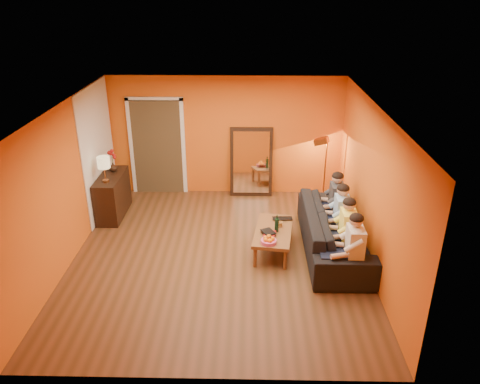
{
  "coord_description": "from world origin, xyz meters",
  "views": [
    {
      "loc": [
        0.51,
        -6.94,
        4.36
      ],
      "look_at": [
        0.35,
        0.5,
        1.0
      ],
      "focal_mm": 35.0,
      "sensor_mm": 36.0,
      "label": 1
    }
  ],
  "objects_px": {
    "sofa": "(334,231)",
    "person_far_left": "(354,249)",
    "mirror_frame": "(251,162)",
    "person_far_right": "(336,203)",
    "person_mid_left": "(348,232)",
    "vase": "(113,167)",
    "dog": "(326,228)",
    "table_lamp": "(104,169)",
    "tumbler": "(280,224)",
    "person_mid_right": "(342,217)",
    "sideboard": "(113,195)",
    "wine_bottle": "(277,223)",
    "laptop": "(283,220)",
    "floor_lamp": "(325,171)",
    "coffee_table": "(273,240)"
  },
  "relations": [
    {
      "from": "table_lamp",
      "to": "vase",
      "type": "xyz_separation_m",
      "value": [
        0.0,
        0.55,
        -0.17
      ]
    },
    {
      "from": "dog",
      "to": "person_far_right",
      "type": "bearing_deg",
      "value": 46.11
    },
    {
      "from": "tumbler",
      "to": "person_far_left",
      "type": "bearing_deg",
      "value": -44.61
    },
    {
      "from": "table_lamp",
      "to": "tumbler",
      "type": "height_order",
      "value": "table_lamp"
    },
    {
      "from": "floor_lamp",
      "to": "wine_bottle",
      "type": "distance_m",
      "value": 2.37
    },
    {
      "from": "person_mid_right",
      "to": "person_far_right",
      "type": "bearing_deg",
      "value": 90.0
    },
    {
      "from": "coffee_table",
      "to": "tumbler",
      "type": "xyz_separation_m",
      "value": [
        0.12,
        0.12,
        0.26
      ]
    },
    {
      "from": "table_lamp",
      "to": "person_mid_right",
      "type": "bearing_deg",
      "value": -11.51
    },
    {
      "from": "person_far_left",
      "to": "laptop",
      "type": "relative_size",
      "value": 3.43
    },
    {
      "from": "mirror_frame",
      "to": "coffee_table",
      "type": "relative_size",
      "value": 1.25
    },
    {
      "from": "tumbler",
      "to": "person_far_right",
      "type": "bearing_deg",
      "value": 28.95
    },
    {
      "from": "coffee_table",
      "to": "laptop",
      "type": "distance_m",
      "value": 0.45
    },
    {
      "from": "mirror_frame",
      "to": "person_far_right",
      "type": "relative_size",
      "value": 1.25
    },
    {
      "from": "mirror_frame",
      "to": "person_mid_left",
      "type": "relative_size",
      "value": 1.25
    },
    {
      "from": "floor_lamp",
      "to": "tumbler",
      "type": "distance_m",
      "value": 2.19
    },
    {
      "from": "mirror_frame",
      "to": "sideboard",
      "type": "relative_size",
      "value": 1.29
    },
    {
      "from": "floor_lamp",
      "to": "person_far_left",
      "type": "height_order",
      "value": "floor_lamp"
    },
    {
      "from": "table_lamp",
      "to": "wine_bottle",
      "type": "height_order",
      "value": "table_lamp"
    },
    {
      "from": "mirror_frame",
      "to": "coffee_table",
      "type": "xyz_separation_m",
      "value": [
        0.39,
        -2.43,
        -0.55
      ]
    },
    {
      "from": "person_far_left",
      "to": "tumbler",
      "type": "bearing_deg",
      "value": 135.39
    },
    {
      "from": "sofa",
      "to": "wine_bottle",
      "type": "bearing_deg",
      "value": 96.36
    },
    {
      "from": "mirror_frame",
      "to": "coffee_table",
      "type": "distance_m",
      "value": 2.52
    },
    {
      "from": "mirror_frame",
      "to": "floor_lamp",
      "type": "height_order",
      "value": "mirror_frame"
    },
    {
      "from": "person_mid_right",
      "to": "vase",
      "type": "xyz_separation_m",
      "value": [
        -4.37,
        1.44,
        0.33
      ]
    },
    {
      "from": "sideboard",
      "to": "laptop",
      "type": "distance_m",
      "value": 3.5
    },
    {
      "from": "vase",
      "to": "mirror_frame",
      "type": "bearing_deg",
      "value": 16.57
    },
    {
      "from": "wine_bottle",
      "to": "person_far_right",
      "type": "bearing_deg",
      "value": 33.75
    },
    {
      "from": "person_mid_left",
      "to": "laptop",
      "type": "distance_m",
      "value": 1.26
    },
    {
      "from": "dog",
      "to": "vase",
      "type": "bearing_deg",
      "value": 147.28
    },
    {
      "from": "person_far_right",
      "to": "tumbler",
      "type": "distance_m",
      "value": 1.23
    },
    {
      "from": "person_mid_left",
      "to": "person_mid_right",
      "type": "height_order",
      "value": "same"
    },
    {
      "from": "sofa",
      "to": "person_far_left",
      "type": "xyz_separation_m",
      "value": [
        0.13,
        -1.0,
        0.23
      ]
    },
    {
      "from": "person_mid_left",
      "to": "floor_lamp",
      "type": "bearing_deg",
      "value": 90.71
    },
    {
      "from": "mirror_frame",
      "to": "vase",
      "type": "xyz_separation_m",
      "value": [
        -2.79,
        -0.83,
        0.18
      ]
    },
    {
      "from": "sideboard",
      "to": "vase",
      "type": "distance_m",
      "value": 0.57
    },
    {
      "from": "dog",
      "to": "laptop",
      "type": "height_order",
      "value": "dog"
    },
    {
      "from": "sofa",
      "to": "tumbler",
      "type": "bearing_deg",
      "value": 86.52
    },
    {
      "from": "person_mid_left",
      "to": "person_far_right",
      "type": "bearing_deg",
      "value": 90.0
    },
    {
      "from": "person_far_left",
      "to": "wine_bottle",
      "type": "xyz_separation_m",
      "value": [
        -1.14,
        0.89,
        -0.03
      ]
    },
    {
      "from": "dog",
      "to": "laptop",
      "type": "relative_size",
      "value": 1.71
    },
    {
      "from": "floor_lamp",
      "to": "dog",
      "type": "distance_m",
      "value": 1.8
    },
    {
      "from": "laptop",
      "to": "sofa",
      "type": "bearing_deg",
      "value": -19.79
    },
    {
      "from": "dog",
      "to": "person_far_right",
      "type": "relative_size",
      "value": 0.5
    },
    {
      "from": "vase",
      "to": "dog",
      "type": "bearing_deg",
      "value": -17.56
    },
    {
      "from": "table_lamp",
      "to": "coffee_table",
      "type": "distance_m",
      "value": 3.47
    },
    {
      "from": "person_far_right",
      "to": "tumbler",
      "type": "bearing_deg",
      "value": -151.05
    },
    {
      "from": "sideboard",
      "to": "sofa",
      "type": "height_order",
      "value": "sideboard"
    },
    {
      "from": "dog",
      "to": "table_lamp",
      "type": "bearing_deg",
      "value": 154.44
    },
    {
      "from": "tumbler",
      "to": "vase",
      "type": "bearing_deg",
      "value": 155.79
    },
    {
      "from": "dog",
      "to": "person_mid_left",
      "type": "distance_m",
      "value": 0.78
    }
  ]
}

